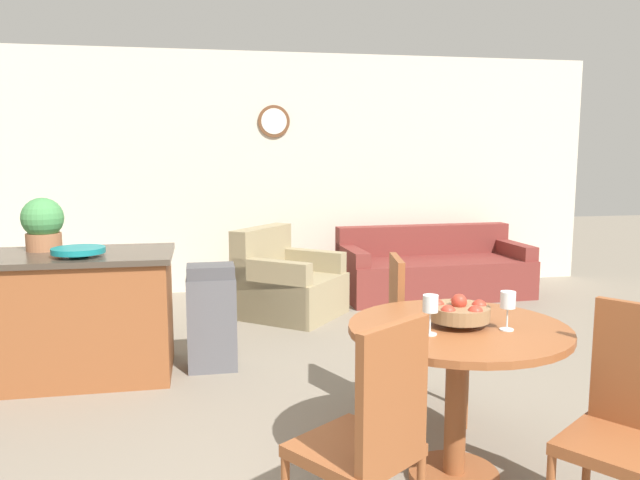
{
  "coord_description": "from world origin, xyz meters",
  "views": [
    {
      "loc": [
        -0.66,
        -1.87,
        1.6
      ],
      "look_at": [
        0.15,
        2.4,
        0.98
      ],
      "focal_mm": 35.0,
      "sensor_mm": 36.0,
      "label": 1
    }
  ],
  "objects_px": {
    "dining_table": "(457,361)",
    "trash_bin": "(212,318)",
    "kitchen_island": "(69,316)",
    "wine_glass_right": "(508,302)",
    "armchair": "(287,286)",
    "potted_plant": "(43,223)",
    "fruit_bowl": "(459,311)",
    "couch": "(433,271)",
    "dining_chair_far_side": "(414,332)",
    "dining_chair_near_right": "(629,418)",
    "dining_chair_near_left": "(370,433)",
    "teal_bowl": "(78,251)",
    "wine_glass_left": "(430,306)"
  },
  "relations": [
    {
      "from": "dining_table",
      "to": "trash_bin",
      "type": "height_order",
      "value": "trash_bin"
    },
    {
      "from": "trash_bin",
      "to": "kitchen_island",
      "type": "bearing_deg",
      "value": 179.39
    },
    {
      "from": "wine_glass_right",
      "to": "kitchen_island",
      "type": "distance_m",
      "value": 3.05
    },
    {
      "from": "dining_table",
      "to": "armchair",
      "type": "height_order",
      "value": "armchair"
    },
    {
      "from": "potted_plant",
      "to": "fruit_bowl",
      "type": "bearing_deg",
      "value": -41.26
    },
    {
      "from": "couch",
      "to": "dining_table",
      "type": "bearing_deg",
      "value": -111.64
    },
    {
      "from": "dining_chair_far_side",
      "to": "couch",
      "type": "distance_m",
      "value": 3.29
    },
    {
      "from": "dining_table",
      "to": "wine_glass_right",
      "type": "distance_m",
      "value": 0.38
    },
    {
      "from": "fruit_bowl",
      "to": "armchair",
      "type": "relative_size",
      "value": 0.24
    },
    {
      "from": "dining_chair_near_right",
      "to": "dining_chair_far_side",
      "type": "bearing_deg",
      "value": -16.32
    },
    {
      "from": "potted_plant",
      "to": "trash_bin",
      "type": "height_order",
      "value": "potted_plant"
    },
    {
      "from": "dining_chair_far_side",
      "to": "fruit_bowl",
      "type": "distance_m",
      "value": 0.82
    },
    {
      "from": "dining_chair_near_left",
      "to": "kitchen_island",
      "type": "xyz_separation_m",
      "value": [
        -1.55,
        2.33,
        -0.07
      ]
    },
    {
      "from": "teal_bowl",
      "to": "dining_table",
      "type": "bearing_deg",
      "value": -40.0
    },
    {
      "from": "dining_chair_near_left",
      "to": "potted_plant",
      "type": "distance_m",
      "value": 3.1
    },
    {
      "from": "couch",
      "to": "armchair",
      "type": "height_order",
      "value": "armchair"
    },
    {
      "from": "dining_table",
      "to": "wine_glass_right",
      "type": "bearing_deg",
      "value": -31.48
    },
    {
      "from": "fruit_bowl",
      "to": "kitchen_island",
      "type": "height_order",
      "value": "fruit_bowl"
    },
    {
      "from": "dining_chair_near_left",
      "to": "dining_chair_near_right",
      "type": "xyz_separation_m",
      "value": [
        1.07,
        -0.07,
        0.0
      ]
    },
    {
      "from": "potted_plant",
      "to": "trash_bin",
      "type": "xyz_separation_m",
      "value": [
        1.17,
        -0.19,
        -0.7
      ]
    },
    {
      "from": "dining_chair_near_left",
      "to": "trash_bin",
      "type": "distance_m",
      "value": 2.39
    },
    {
      "from": "dining_chair_far_side",
      "to": "potted_plant",
      "type": "relative_size",
      "value": 2.58
    },
    {
      "from": "dining_chair_near_right",
      "to": "teal_bowl",
      "type": "bearing_deg",
      "value": 12.94
    },
    {
      "from": "dining_table",
      "to": "couch",
      "type": "xyz_separation_m",
      "value": [
        1.34,
        3.77,
        -0.33
      ]
    },
    {
      "from": "kitchen_island",
      "to": "couch",
      "type": "distance_m",
      "value": 3.97
    },
    {
      "from": "armchair",
      "to": "dining_table",
      "type": "bearing_deg",
      "value": -134.24
    },
    {
      "from": "kitchen_island",
      "to": "dining_chair_near_right",
      "type": "bearing_deg",
      "value": -42.57
    },
    {
      "from": "couch",
      "to": "fruit_bowl",
      "type": "bearing_deg",
      "value": -111.63
    },
    {
      "from": "dining_chair_near_left",
      "to": "dining_chair_far_side",
      "type": "height_order",
      "value": "same"
    },
    {
      "from": "dining_chair_near_left",
      "to": "wine_glass_right",
      "type": "bearing_deg",
      "value": -8.15
    },
    {
      "from": "dining_chair_near_left",
      "to": "fruit_bowl",
      "type": "height_order",
      "value": "dining_chair_near_left"
    },
    {
      "from": "dining_chair_near_left",
      "to": "trash_bin",
      "type": "xyz_separation_m",
      "value": [
        -0.56,
        2.32,
        -0.14
      ]
    },
    {
      "from": "dining_table",
      "to": "teal_bowl",
      "type": "bearing_deg",
      "value": 140.0
    },
    {
      "from": "couch",
      "to": "armchair",
      "type": "distance_m",
      "value": 1.8
    },
    {
      "from": "dining_table",
      "to": "potted_plant",
      "type": "bearing_deg",
      "value": 138.74
    },
    {
      "from": "dining_table",
      "to": "dining_chair_far_side",
      "type": "relative_size",
      "value": 1.07
    },
    {
      "from": "dining_table",
      "to": "dining_chair_near_right",
      "type": "xyz_separation_m",
      "value": [
        0.5,
        -0.57,
        -0.08
      ]
    },
    {
      "from": "wine_glass_right",
      "to": "kitchen_island",
      "type": "relative_size",
      "value": 0.13
    },
    {
      "from": "dining_chair_near_left",
      "to": "kitchen_island",
      "type": "distance_m",
      "value": 2.8
    },
    {
      "from": "dining_chair_near_right",
      "to": "wine_glass_left",
      "type": "distance_m",
      "value": 0.91
    },
    {
      "from": "fruit_bowl",
      "to": "couch",
      "type": "height_order",
      "value": "fruit_bowl"
    },
    {
      "from": "dining_chair_far_side",
      "to": "wine_glass_left",
      "type": "height_order",
      "value": "dining_chair_far_side"
    },
    {
      "from": "teal_bowl",
      "to": "trash_bin",
      "type": "xyz_separation_m",
      "value": [
        0.88,
        0.14,
        -0.55
      ]
    },
    {
      "from": "potted_plant",
      "to": "wine_glass_right",
      "type": "bearing_deg",
      "value": -40.61
    },
    {
      "from": "dining_chair_near_right",
      "to": "potted_plant",
      "type": "distance_m",
      "value": 3.85
    },
    {
      "from": "dining_chair_far_side",
      "to": "trash_bin",
      "type": "height_order",
      "value": "dining_chair_far_side"
    },
    {
      "from": "couch",
      "to": "kitchen_island",
      "type": "bearing_deg",
      "value": -152.81
    },
    {
      "from": "wine_glass_right",
      "to": "armchair",
      "type": "xyz_separation_m",
      "value": [
        -0.57,
        3.34,
        -0.62
      ]
    },
    {
      "from": "dining_chair_near_left",
      "to": "armchair",
      "type": "xyz_separation_m",
      "value": [
        0.19,
        3.73,
        -0.23
      ]
    },
    {
      "from": "dining_chair_near_left",
      "to": "couch",
      "type": "bearing_deg",
      "value": 30.81
    }
  ]
}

